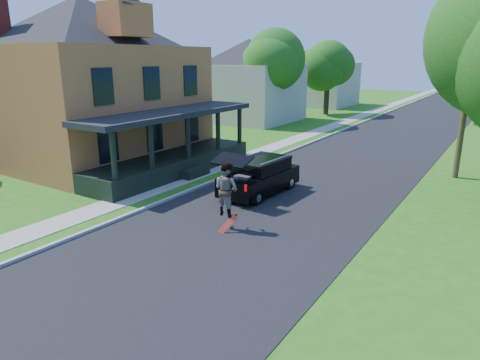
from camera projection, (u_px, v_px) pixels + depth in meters
The scene contains 14 objects.
ground at pixel (211, 245), 13.28m from camera, with size 140.00×140.00×0.00m, color #2A6414.
street at pixel (384, 142), 29.43m from camera, with size 8.00×120.00×0.02m, color black.
curb at pixel (328, 137), 31.54m from camera, with size 0.15×120.00×0.12m, color #A2A19C.
sidewalk at pixel (309, 135), 32.35m from camera, with size 1.30×120.00×0.03m, color gray.
front_walk at pixel (136, 166), 23.08m from camera, with size 6.50×1.20×0.03m, color gray.
main_house at pixel (87, 71), 23.43m from camera, with size 15.56×15.56×10.10m.
neighbor_house_mid at pixel (249, 74), 38.54m from camera, with size 12.78×12.78×8.30m.
neighbor_house_far at pixel (318, 70), 51.46m from camera, with size 12.78×12.78×8.30m.
black_suv at pixel (260, 176), 18.13m from camera, with size 1.87×4.42×2.03m.
skateboarder at pixel (226, 189), 14.31m from camera, with size 0.98×0.82×1.82m.
skateboard at pixel (228, 225), 14.20m from camera, with size 0.53×0.46×0.68m.
tree_left_mid at pixel (273, 59), 35.57m from camera, with size 6.31×6.37×8.54m.
tree_left_far at pixel (328, 63), 42.49m from camera, with size 5.52×5.53×7.82m.
utility_pole_near at pixel (471, 63), 19.31m from camera, with size 1.69×0.41×10.42m.
Camera 1 is at (7.38, -9.76, 5.63)m, focal length 32.00 mm.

